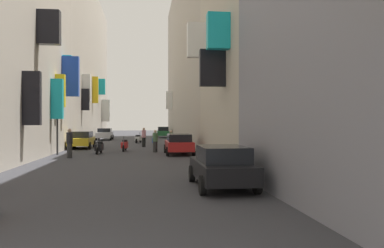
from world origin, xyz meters
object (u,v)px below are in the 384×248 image
scooter_red (125,145)px  pedestrian_near_left (69,143)px  pedestrian_near_right (144,137)px  scooter_blue (154,140)px  parked_car_red (179,144)px  scooter_black (99,147)px  traffic_light_near_corner (57,112)px  parked_car_green (163,132)px  parked_car_silver (105,134)px  parked_car_yellow (82,139)px  pedestrian_mid_street (171,140)px  pedestrian_crossing (155,141)px  scooter_white (138,139)px  parked_car_black (222,166)px

scooter_red → pedestrian_near_left: size_ratio=1.09×
pedestrian_near_left → pedestrian_near_right: pedestrian_near_left is taller
scooter_blue → scooter_red: bearing=-108.5°
scooter_red → parked_car_red: bearing=-42.7°
scooter_black → traffic_light_near_corner: 3.66m
parked_car_green → parked_car_red: (-0.25, -29.09, -0.06)m
parked_car_silver → scooter_blue: (5.86, -11.69, -0.30)m
parked_car_red → parked_car_yellow: bearing=137.2°
pedestrian_near_left → pedestrian_mid_street: bearing=41.4°
parked_car_yellow → pedestrian_near_left: pedestrian_near_left is taller
pedestrian_crossing → scooter_white: bearing=96.4°
pedestrian_crossing → parked_car_red: bearing=-53.2°
parked_car_red → scooter_blue: (-1.41, 10.75, -0.27)m
scooter_blue → pedestrian_crossing: 8.68m
parked_car_silver → pedestrian_near_right: (4.87, -14.12, 0.09)m
pedestrian_near_left → pedestrian_mid_street: size_ratio=1.17×
scooter_red → traffic_light_near_corner: 5.75m
pedestrian_crossing → traffic_light_near_corner: 7.06m
scooter_black → parked_car_red: bearing=-12.1°
parked_car_yellow → parked_car_red: bearing=-42.8°
scooter_red → scooter_white: 11.49m
pedestrian_mid_street → scooter_black: bearing=-150.5°
parked_car_green → pedestrian_crossing: size_ratio=2.51×
parked_car_green → scooter_blue: (-1.66, -18.34, -0.34)m
scooter_red → pedestrian_mid_street: (3.57, 0.57, 0.30)m
pedestrian_near_right → parked_car_yellow: bearing=-165.5°
parked_car_green → parked_car_red: size_ratio=0.97×
parked_car_red → scooter_black: (-5.45, 1.17, -0.27)m
pedestrian_near_left → parked_car_green: bearing=77.0°
scooter_red → pedestrian_mid_street: pedestrian_mid_street is taller
scooter_black → scooter_blue: bearing=67.1°
scooter_white → pedestrian_near_left: (-3.90, -16.74, 0.44)m
pedestrian_crossing → parked_car_black: bearing=-83.3°
parked_car_green → scooter_black: (-5.70, -27.93, -0.34)m
scooter_red → pedestrian_near_right: 5.02m
pedestrian_crossing → traffic_light_near_corner: size_ratio=0.38×
parked_car_green → scooter_white: size_ratio=2.14×
parked_car_black → scooter_red: parked_car_black is taller
parked_car_silver → parked_car_green: size_ratio=1.01×
parked_car_green → pedestrian_near_right: size_ratio=2.39×
scooter_red → parked_car_black: bearing=-76.4°
pedestrian_near_right → pedestrian_mid_street: (2.14, -4.22, -0.09)m
parked_car_yellow → pedestrian_near_right: 5.32m
pedestrian_mid_street → scooter_red: bearing=-170.9°
parked_car_silver → scooter_blue: size_ratio=2.32×
pedestrian_crossing → pedestrian_near_right: (-0.85, 6.25, 0.04)m
parked_car_green → parked_car_red: 29.09m
parked_car_yellow → pedestrian_crossing: bearing=-39.4°
scooter_red → scooter_white: same height
pedestrian_crossing → scooter_blue: bearing=89.1°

